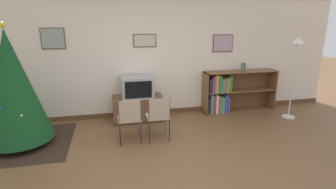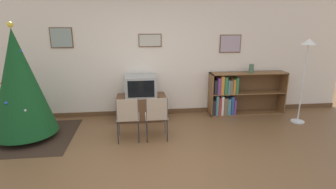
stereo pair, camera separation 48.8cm
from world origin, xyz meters
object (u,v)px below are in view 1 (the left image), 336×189
television (137,87)px  standing_lamp (296,57)px  tv_console (138,108)px  folding_chair_left (130,118)px  vase (243,67)px  folding_chair_right (158,116)px  bookshelf (227,93)px  christmas_tree (13,87)px

television → standing_lamp: 3.43m
tv_console → folding_chair_left: (-0.25, -1.10, 0.21)m
folding_chair_left → vase: (2.74, 1.19, 0.59)m
tv_console → folding_chair_left: 1.15m
folding_chair_left → folding_chair_right: 0.51m
folding_chair_right → bookshelf: bookshelf is taller
television → folding_chair_left: size_ratio=0.81×
tv_console → television: 0.49m
tv_console → christmas_tree: bearing=-161.4°
tv_console → bookshelf: size_ratio=0.60×
folding_chair_left → vase: bearing=23.5°
folding_chair_left → folding_chair_right: bearing=0.0°
folding_chair_right → vase: (2.23, 1.19, 0.59)m
christmas_tree → standing_lamp: 5.47m
television → standing_lamp: (3.32, -0.57, 0.60)m
tv_console → folding_chair_right: bearing=-77.0°
christmas_tree → tv_console: bearing=18.6°
television → bookshelf: television is taller
christmas_tree → folding_chair_right: bearing=-9.0°
folding_chair_right → bookshelf: size_ratio=0.47×
folding_chair_left → folding_chair_right: size_ratio=1.00×
tv_console → television: size_ratio=1.60×
television → folding_chair_left: television is taller
television → folding_chair_left: (-0.25, -1.10, -0.28)m
folding_chair_left → bookshelf: 2.66m
christmas_tree → vase: bearing=10.0°
folding_chair_right → bookshelf: (1.86, 1.20, -0.02)m
folding_chair_left → standing_lamp: (3.58, 0.52, 0.88)m
vase → television: bearing=-177.8°
bookshelf → christmas_tree: bearing=-169.0°
bookshelf → folding_chair_left: bearing=-153.1°
christmas_tree → television: christmas_tree is taller
folding_chair_right → vase: bearing=28.1°
folding_chair_left → bookshelf: bookshelf is taller
bookshelf → vase: 0.72m
folding_chair_right → vase: 2.60m
vase → tv_console: bearing=-177.9°
tv_console → folding_chair_left: bearing=-103.0°
folding_chair_left → folding_chair_right: (0.51, 0.00, 0.00)m
vase → folding_chair_right: bearing=-151.9°
folding_chair_left → vase: 3.05m
christmas_tree → bookshelf: size_ratio=1.19×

